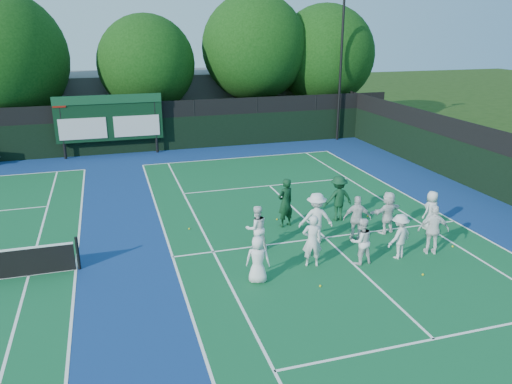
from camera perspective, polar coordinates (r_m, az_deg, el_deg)
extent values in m
plane|color=#1B340E|center=(17.40, 9.26, -6.47)|extent=(120.00, 120.00, 0.00)
cube|color=navy|center=(16.80, -11.26, -7.55)|extent=(34.00, 32.00, 0.01)
cube|color=#12582E|center=(18.22, 7.90, -5.19)|extent=(10.97, 23.77, 0.00)
cube|color=white|center=(28.84, -1.88, 3.93)|extent=(10.97, 0.08, 0.00)
cube|color=white|center=(16.83, -9.51, -7.33)|extent=(0.08, 23.77, 0.00)
cube|color=white|center=(20.99, 21.68, -3.11)|extent=(0.08, 23.77, 0.00)
cube|color=white|center=(17.03, -4.91, -6.82)|extent=(0.08, 23.77, 0.00)
cube|color=white|center=(20.19, 18.61, -3.59)|extent=(0.08, 23.77, 0.00)
cube|color=white|center=(13.41, 19.65, -15.55)|extent=(8.23, 0.08, 0.00)
cube|color=white|center=(23.79, 1.55, 0.74)|extent=(8.23, 0.08, 0.00)
cube|color=white|center=(18.22, 7.90, -5.18)|extent=(0.08, 12.80, 0.00)
cube|color=white|center=(16.81, -19.89, -8.31)|extent=(0.08, 23.77, 0.00)
cube|color=white|center=(16.97, -24.55, -8.66)|extent=(0.08, 23.77, 0.00)
cube|color=black|center=(30.76, -14.37, 6.17)|extent=(34.00, 0.08, 2.00)
cube|color=black|center=(30.49, -14.59, 8.92)|extent=(34.00, 0.05, 1.00)
cylinder|color=black|center=(30.30, -21.28, 6.76)|extent=(0.16, 0.16, 3.50)
cylinder|color=black|center=(30.33, -11.40, 7.66)|extent=(0.16, 0.16, 3.50)
cube|color=black|center=(30.12, -16.42, 8.08)|extent=(6.00, 0.15, 2.60)
cube|color=#134224|center=(29.86, -16.61, 10.12)|extent=(6.00, 0.05, 0.50)
cube|color=silver|center=(30.14, -19.19, 6.84)|extent=(2.60, 0.04, 1.20)
cube|color=silver|center=(30.16, -13.47, 7.36)|extent=(2.60, 0.04, 1.20)
cube|color=maroon|center=(29.97, -21.61, 9.43)|extent=(0.70, 0.04, 0.50)
cube|color=#5B5B60|center=(38.80, -9.16, 10.49)|extent=(18.00, 6.00, 4.00)
cylinder|color=black|center=(33.28, 9.68, 14.35)|extent=(0.16, 0.16, 10.00)
cylinder|color=black|center=(16.57, -19.70, -6.62)|extent=(0.10, 0.10, 1.10)
cylinder|color=black|center=(34.62, -26.31, 6.52)|extent=(0.44, 0.44, 2.41)
sphere|color=#0D340B|center=(34.39, -26.05, 12.27)|extent=(5.60, 5.60, 5.60)
cylinder|color=black|center=(34.23, -11.99, 8.09)|extent=(0.44, 0.44, 2.61)
sphere|color=#0D340B|center=(33.79, -12.41, 14.15)|extent=(6.20, 6.20, 6.20)
sphere|color=#0D340B|center=(34.19, -11.35, 13.22)|extent=(4.34, 4.34, 4.34)
cylinder|color=black|center=(35.52, -0.17, 9.32)|extent=(0.44, 0.44, 3.18)
sphere|color=#0D340B|center=(35.08, -0.17, 16.20)|extent=(7.12, 7.12, 7.12)
sphere|color=#0D340B|center=(35.58, 0.64, 15.09)|extent=(4.98, 4.98, 4.98)
cylinder|color=black|center=(37.36, 7.59, 9.21)|extent=(0.44, 0.44, 2.66)
sphere|color=#0D340B|center=(36.94, 7.86, 15.27)|extent=(6.98, 6.98, 6.98)
sphere|color=#0D340B|center=(37.50, 8.48, 14.22)|extent=(4.89, 4.89, 4.89)
sphere|color=yellow|center=(14.97, 7.35, -10.61)|extent=(0.07, 0.07, 0.07)
sphere|color=yellow|center=(20.45, 12.64, -2.70)|extent=(0.07, 0.07, 0.07)
sphere|color=yellow|center=(16.30, 18.53, -8.94)|extent=(0.07, 0.07, 0.07)
sphere|color=yellow|center=(18.92, -7.65, -4.18)|extent=(0.07, 0.07, 0.07)
sphere|color=yellow|center=(19.64, 2.41, -3.14)|extent=(0.07, 0.07, 0.07)
sphere|color=yellow|center=(18.60, 21.56, -5.80)|extent=(0.07, 0.07, 0.07)
imported|color=white|center=(14.81, 0.21, -7.71)|extent=(0.84, 0.69, 1.47)
imported|color=silver|center=(15.81, 6.44, -5.56)|extent=(0.72, 0.57, 1.72)
imported|color=white|center=(16.26, 11.93, -5.52)|extent=(0.77, 0.61, 1.54)
imported|color=silver|center=(16.94, 16.08, -4.89)|extent=(1.12, 0.88, 1.52)
imported|color=white|center=(17.55, 19.61, -4.09)|extent=(1.09, 0.75, 1.72)
imported|color=white|center=(16.82, 0.06, -4.16)|extent=(0.82, 0.66, 1.60)
imported|color=silver|center=(17.43, 6.89, -3.01)|extent=(1.31, 0.92, 1.85)
imported|color=silver|center=(17.88, 11.48, -3.00)|extent=(1.06, 0.71, 1.67)
imported|color=white|center=(18.84, 14.82, -2.27)|extent=(1.55, 0.86, 1.59)
imported|color=silver|center=(19.67, 19.39, -1.99)|extent=(0.84, 0.69, 1.49)
imported|color=#0E331B|center=(18.76, 3.38, -1.23)|extent=(0.81, 0.67, 1.90)
imported|color=#103B20|center=(19.61, 9.39, -0.71)|extent=(1.19, 0.71, 1.81)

